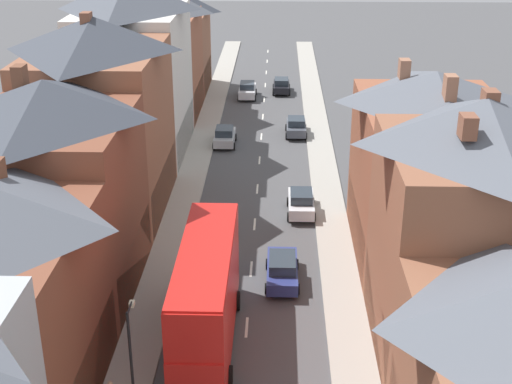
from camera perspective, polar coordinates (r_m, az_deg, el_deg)
The scene contains 12 objects.
pavement_left at distance 54.77m, azimuth -5.17°, elevation 1.20°, with size 2.20×104.00×0.14m, color #A8A399.
pavement_right at distance 54.51m, azimuth 5.54°, elevation 1.07°, with size 2.20×104.00×0.14m, color #A8A399.
centre_line_dashes at distance 52.58m, azimuth 0.11°, elevation 0.25°, with size 0.14×97.80×0.01m.
terrace_row_left at distance 44.96m, azimuth -13.30°, elevation 3.86°, with size 8.00×81.22×14.36m.
double_decker_bus_lead at distance 33.93m, azimuth -3.98°, elevation -8.28°, with size 2.74×10.80×5.30m.
car_near_blue at distance 77.85m, azimuth 2.05°, elevation 8.52°, with size 1.90×4.04×1.58m.
car_near_silver at distance 64.02m, azimuth 3.23°, elevation 5.26°, with size 1.90×3.87×1.64m.
car_parked_left_a at distance 48.37m, azimuth 3.63°, elevation -0.83°, with size 1.90×4.03×1.68m.
car_parked_right_a at distance 40.17m, azimuth 2.11°, elevation -6.17°, with size 1.90×4.50×1.61m.
car_mid_black at distance 75.81m, azimuth -0.70°, elevation 8.17°, with size 1.90×4.25×1.69m.
car_parked_left_b at distance 61.43m, azimuth -2.52°, elevation 4.49°, with size 1.90×3.86×1.63m.
street_lamp at distance 29.50m, azimuth -9.91°, elevation -13.01°, with size 0.20×1.12×5.50m.
Camera 1 is at (1.43, -12.40, 20.50)m, focal length 50.00 mm.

